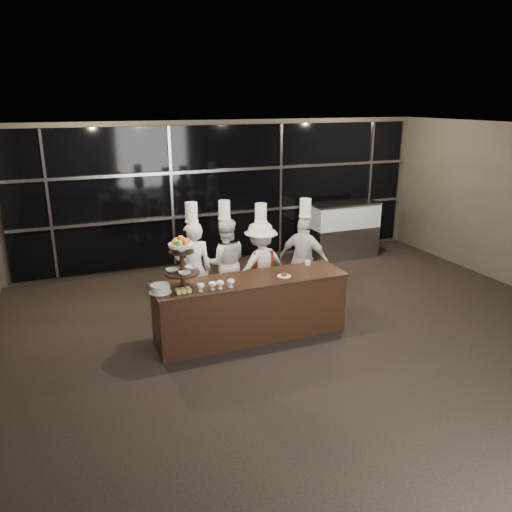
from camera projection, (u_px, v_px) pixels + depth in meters
name	position (u px, v px, depth m)	size (l,w,h in m)	color
room	(358.00, 261.00, 6.10)	(10.00, 10.00, 10.00)	black
window_wall	(228.00, 193.00, 10.47)	(8.60, 0.10, 2.80)	black
buffet_counter	(251.00, 308.00, 7.33)	(2.84, 0.74, 0.92)	black
display_stand	(182.00, 259.00, 6.71)	(0.48, 0.48, 0.74)	black
compotes	(216.00, 284.00, 6.76)	(0.54, 0.11, 0.12)	silver
layer_cake	(160.00, 289.00, 6.66)	(0.30, 0.30, 0.11)	white
pastry_squares	(183.00, 290.00, 6.67)	(0.20, 0.13, 0.05)	#F0D475
small_plate	(284.00, 276.00, 7.27)	(0.20, 0.20, 0.05)	white
chef_cup	(308.00, 263.00, 7.78)	(0.08, 0.08, 0.07)	white
display_case	(343.00, 227.00, 11.03)	(1.52, 0.66, 1.24)	#A5A5AA
chef_a	(194.00, 268.00, 7.91)	(0.62, 0.44, 1.89)	white
chef_b	(225.00, 262.00, 8.39)	(0.84, 0.72, 1.82)	white
chef_c	(261.00, 265.00, 8.28)	(1.07, 0.75, 1.80)	silver
chef_d	(304.00, 259.00, 8.53)	(0.86, 0.93, 1.83)	silver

